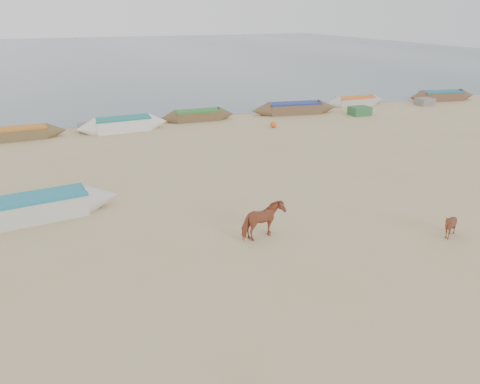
% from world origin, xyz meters
% --- Properties ---
extents(ground, '(140.00, 140.00, 0.00)m').
position_xyz_m(ground, '(0.00, 0.00, 0.00)').
color(ground, tan).
rests_on(ground, ground).
extents(sea, '(160.00, 160.00, 0.00)m').
position_xyz_m(sea, '(0.00, 82.00, 0.01)').
color(sea, slate).
rests_on(sea, ground).
extents(cow_adult, '(1.74, 1.12, 1.36)m').
position_xyz_m(cow_adult, '(0.02, 1.85, 0.68)').
color(cow_adult, '#9B4F33').
rests_on(cow_adult, ground).
extents(calf_front, '(1.00, 0.93, 0.92)m').
position_xyz_m(calf_front, '(6.27, -0.56, 0.46)').
color(calf_front, '#582A1B').
rests_on(calf_front, ground).
extents(near_canoe, '(6.57, 2.16, 0.96)m').
position_xyz_m(near_canoe, '(-7.51, 6.60, 0.48)').
color(near_canoe, beige).
rests_on(near_canoe, ground).
extents(waterline_canoes, '(55.84, 3.47, 0.93)m').
position_xyz_m(waterline_canoes, '(1.09, 20.60, 0.43)').
color(waterline_canoes, brown).
rests_on(waterline_canoes, ground).
extents(beach_clutter, '(46.30, 4.33, 0.64)m').
position_xyz_m(beach_clutter, '(5.39, 18.88, 0.30)').
color(beach_clutter, '#2E663C').
rests_on(beach_clutter, ground).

